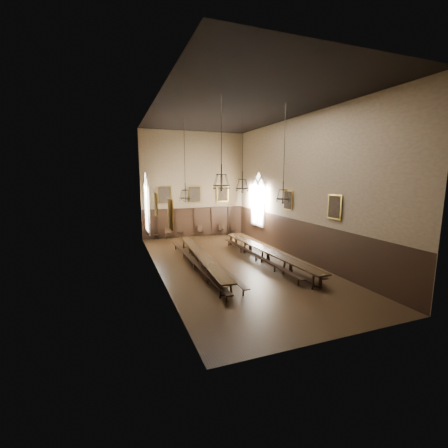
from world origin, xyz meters
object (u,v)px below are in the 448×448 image
chandelier_back_right (242,184)px  chair_6 (222,232)px  chair_0 (156,237)px  chandelier_front_left (222,179)px  chair_1 (168,236)px  chandelier_back_left (185,192)px  bench_right_outer (267,255)px  table_left (201,260)px  chair_7 (234,231)px  chair_2 (180,235)px  bench_left_inner (210,261)px  bench_right_inner (256,257)px  bench_left_outer (194,264)px  chair_4 (201,233)px  table_right (265,255)px  chandelier_front_right (283,192)px

chandelier_back_right → chair_6: bearing=83.1°
chair_0 → chandelier_front_left: chandelier_front_left is taller
chair_1 → chandelier_back_left: bearing=-93.9°
bench_right_outer → chandelier_back_right: bearing=109.2°
table_left → chandelier_back_left: size_ratio=1.97×
chair_0 → chair_6: (5.84, -0.01, 0.03)m
table_left → chair_7: (5.50, 8.37, -0.09)m
chair_2 → chair_7: bearing=-2.8°
bench_left_inner → bench_right_inner: bearing=-2.6°
bench_left_outer → chair_0: chair_0 is taller
chandelier_front_left → chair_4: bearing=79.0°
table_left → chair_2: (0.58, 8.41, -0.09)m
chair_4 → chandelier_front_left: (-2.20, -11.35, 4.87)m
chair_7 → chair_2: bearing=-169.1°
chair_1 → chandelier_front_left: chandelier_front_left is taller
chair_2 → chair_6: (3.79, 0.04, -0.01)m
chandelier_back_left → bench_right_inner: bearing=-38.2°
bench_right_inner → chair_0: chair_0 is taller
table_right → chair_0: chair_0 is taller
chair_0 → chair_1: 0.99m
chandelier_back_right → table_left: bearing=-147.0°
table_left → chandelier_back_right: size_ratio=2.20×
chair_6 → chandelier_front_right: bearing=-108.7°
chair_0 → chandelier_front_right: 13.00m
table_right → chair_1: (-4.51, 8.83, -0.12)m
chair_0 → chandelier_back_right: chandelier_back_right is taller
chair_0 → chair_2: (2.05, -0.05, 0.04)m
bench_right_inner → chair_4: chair_4 is taller
chair_4 → chandelier_front_right: chandelier_front_right is taller
bench_left_outer → bench_right_outer: (4.93, 0.29, 0.00)m
table_left → chair_4: bearing=74.1°
chair_4 → chandelier_back_right: (1.24, -6.07, 4.44)m
table_left → bench_right_inner: 3.53m
chair_7 → chandelier_front_right: size_ratio=0.20×
table_right → chair_2: 9.46m
bench_left_outer → chair_6: (4.87, 8.66, -0.01)m
chair_2 → bench_right_outer: bearing=-67.5°
chair_1 → chair_6: 4.85m
chandelier_back_right → chandelier_front_left: same height
bench_left_outer → bench_right_inner: (4.02, 0.11, -0.03)m
bench_right_outer → chair_7: bearing=82.7°
chair_7 → chandelier_front_right: chandelier_front_right is taller
bench_right_outer → chandelier_back_left: (-4.65, 2.77, 3.94)m
bench_left_outer → chair_4: size_ratio=10.62×
chair_1 → chandelier_front_right: size_ratio=0.20×
chandelier_back_right → bench_right_inner: bearing=-92.7°
bench_left_outer → chandelier_front_left: chandelier_front_left is taller
chair_0 → chandelier_back_left: bearing=-60.8°
chair_6 → chandelier_back_right: (-0.73, -6.08, 4.45)m
chair_4 → chandelier_front_left: 12.54m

